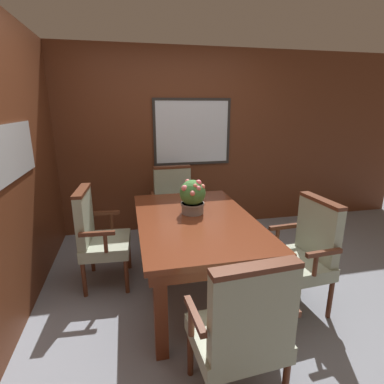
{
  "coord_description": "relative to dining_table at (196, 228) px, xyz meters",
  "views": [
    {
      "loc": [
        -0.65,
        -2.23,
        1.71
      ],
      "look_at": [
        -0.08,
        0.36,
        0.94
      ],
      "focal_mm": 28.0,
      "sensor_mm": 36.0,
      "label": 1
    }
  ],
  "objects": [
    {
      "name": "ground_plane",
      "position": [
        0.08,
        -0.21,
        -0.64
      ],
      "size": [
        14.0,
        14.0,
        0.0
      ],
      "primitive_type": "plane",
      "color": "gray"
    },
    {
      "name": "wall_back",
      "position": [
        0.08,
        1.65,
        0.58
      ],
      "size": [
        7.2,
        0.08,
        2.45
      ],
      "color": "#5B2D19",
      "rests_on": "ground_plane"
    },
    {
      "name": "dining_table",
      "position": [
        0.0,
        0.0,
        0.0
      ],
      "size": [
        1.03,
        1.63,
        0.74
      ],
      "color": "maroon",
      "rests_on": "ground_plane"
    },
    {
      "name": "chair_right_near",
      "position": [
        0.87,
        -0.39,
        -0.12
      ],
      "size": [
        0.48,
        0.59,
        0.97
      ],
      "rotation": [
        0.0,
        0.0,
        -1.5
      ],
      "color": "#562B19",
      "rests_on": "ground_plane"
    },
    {
      "name": "chair_head_near",
      "position": [
        0.0,
        -1.15,
        -0.12
      ],
      "size": [
        0.59,
        0.48,
        0.97
      ],
      "rotation": [
        0.0,
        0.0,
        3.21
      ],
      "color": "#562B19",
      "rests_on": "ground_plane"
    },
    {
      "name": "chair_left_far",
      "position": [
        -0.89,
        0.35,
        -0.12
      ],
      "size": [
        0.48,
        0.59,
        0.97
      ],
      "rotation": [
        0.0,
        0.0,
        1.51
      ],
      "color": "#562B19",
      "rests_on": "ground_plane"
    },
    {
      "name": "chair_head_far",
      "position": [
        -0.01,
        1.16,
        -0.12
      ],
      "size": [
        0.58,
        0.46,
        0.97
      ],
      "rotation": [
        0.0,
        0.0,
        0.03
      ],
      "color": "#562B19",
      "rests_on": "ground_plane"
    },
    {
      "name": "potted_plant",
      "position": [
        0.0,
        0.13,
        0.26
      ],
      "size": [
        0.24,
        0.25,
        0.32
      ],
      "color": "gray",
      "rests_on": "dining_table"
    }
  ]
}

